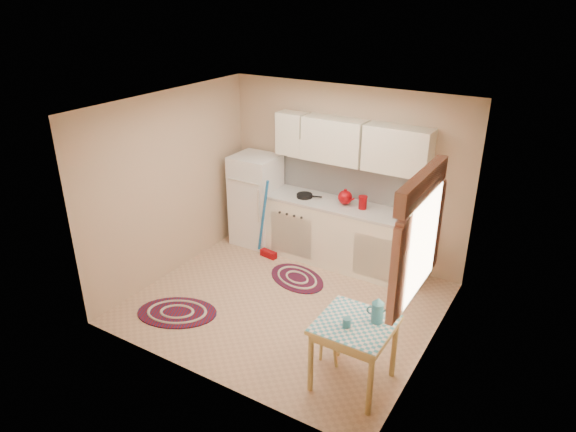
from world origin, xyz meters
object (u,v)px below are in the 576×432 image
object	(u,v)px
base_cabinets	(339,235)
table	(353,353)
fridge	(256,200)
stool	(332,344)

from	to	relation	value
base_cabinets	table	world-z (taller)	base_cabinets
fridge	base_cabinets	world-z (taller)	fridge
stool	base_cabinets	bearing A→B (deg)	114.10
table	base_cabinets	bearing A→B (deg)	119.24
fridge	stool	distance (m)	3.04
base_cabinets	table	size ratio (longest dim) A/B	3.12
stool	table	bearing A→B (deg)	-29.92
base_cabinets	table	distance (m)	2.50
table	stool	size ratio (longest dim) A/B	1.71
fridge	table	size ratio (longest dim) A/B	1.94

